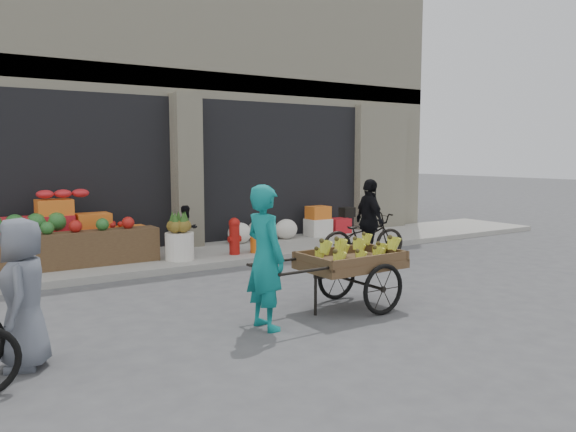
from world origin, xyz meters
TOP-DOWN VIEW (x-y plane):
  - ground at (0.00, 0.00)m, footprint 80.00×80.00m
  - sidewalk at (0.00, 4.10)m, footprint 18.00×2.20m
  - building at (0.00, 8.03)m, footprint 14.00×6.45m
  - fruit_display at (-2.48, 4.38)m, footprint 3.10×1.12m
  - pineapple_bin at (-0.75, 3.60)m, footprint 0.52×0.52m
  - fire_hydrant at (0.35, 3.55)m, footprint 0.22×0.22m
  - orange_bucket at (0.85, 3.50)m, footprint 0.32×0.32m
  - right_bay_goods at (2.61, 4.70)m, footprint 3.35×0.60m
  - seated_person at (-0.35, 4.20)m, footprint 0.51×0.43m
  - banana_cart at (0.02, -0.30)m, footprint 2.25×1.00m
  - vendor_woman at (-1.32, -0.42)m, footprint 0.44×0.64m
  - vendor_grey at (-3.87, -0.21)m, footprint 0.63×0.80m
  - bicycle at (2.53, 2.31)m, footprint 1.81×0.98m
  - cyclist at (2.33, 1.91)m, footprint 0.59×0.99m

SIDE VIEW (x-z plane):
  - ground at x=0.00m, z-range 0.00..0.00m
  - sidewalk at x=0.00m, z-range 0.00..0.12m
  - orange_bucket at x=0.85m, z-range 0.12..0.42m
  - pineapple_bin at x=-0.75m, z-range 0.12..0.62m
  - right_bay_goods at x=2.61m, z-range 0.06..0.76m
  - bicycle at x=2.53m, z-range 0.00..0.90m
  - fire_hydrant at x=0.35m, z-range 0.15..0.86m
  - seated_person at x=-0.35m, z-range 0.12..1.05m
  - fruit_display at x=-2.48m, z-range 0.05..1.29m
  - banana_cart at x=0.02m, z-range 0.21..1.14m
  - vendor_grey at x=-3.87m, z-range 0.00..1.45m
  - cyclist at x=2.33m, z-range 0.00..1.59m
  - vendor_woman at x=-1.32m, z-range 0.00..1.69m
  - building at x=0.00m, z-range -0.13..6.87m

